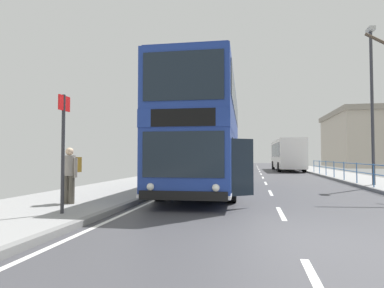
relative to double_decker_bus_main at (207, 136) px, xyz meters
name	(u,v)px	position (x,y,z in m)	size (l,w,h in m)	color
ground	(253,235)	(1.94, -7.82, -2.34)	(15.80, 140.00, 0.20)	#3F3F44
double_decker_bus_main	(207,136)	(0.00, 0.00, 0.00)	(3.43, 11.54, 4.55)	navy
background_bus_far_lane	(287,154)	(5.53, 21.23, -0.64)	(2.73, 10.40, 3.19)	white
pedestrian_railing_far_kerb	(357,169)	(7.11, 3.61, -1.54)	(0.05, 23.02, 1.02)	#386BA8
pedestrian_with_backpack	(70,171)	(-3.16, -5.50, -1.32)	(0.55, 0.57, 1.58)	#4C473D
bus_stop_sign_near	(63,140)	(-2.45, -6.99, -0.53)	(0.08, 0.44, 2.80)	#2D2D33
street_lamp_far_side	(372,93)	(7.59, 2.72, 2.13)	(0.28, 0.60, 7.54)	#38383D
background_building_00	(379,139)	(19.88, 36.43, 1.63)	(13.33, 15.81, 7.97)	#B2A899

